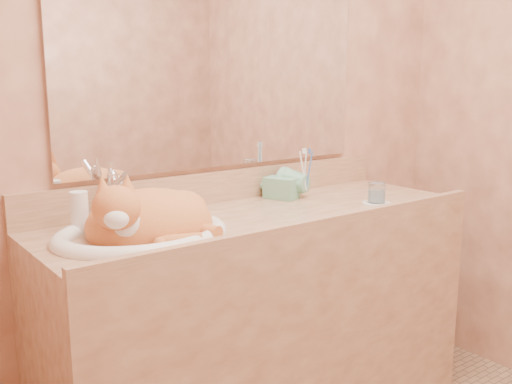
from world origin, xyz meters
TOP-DOWN VIEW (x-y plane):
  - wall_back at (0.00, 1.00)m, footprint 2.40×0.02m
  - vanity_counter at (0.00, 0.72)m, footprint 1.60×0.55m
  - mirror at (0.00, 0.99)m, footprint 1.30×0.02m
  - sink_basin at (-0.48, 0.70)m, footprint 0.58×0.51m
  - faucet at (-0.48, 0.91)m, footprint 0.05×0.13m
  - cat at (-0.47, 0.70)m, footprint 0.46×0.42m
  - soap_dispenser at (0.24, 0.83)m, footprint 0.11×0.11m
  - toothbrush_cup at (0.29, 0.83)m, footprint 0.15×0.15m
  - toothbrushes at (0.29, 0.83)m, footprint 0.03×0.03m
  - saucer at (0.42, 0.58)m, footprint 0.11×0.11m
  - water_glass at (0.42, 0.58)m, footprint 0.06×0.06m
  - lotion_bottle at (-0.62, 0.86)m, footprint 0.05×0.05m

SIDE VIEW (x-z plane):
  - vanity_counter at x=0.00m, z-range 0.00..0.85m
  - saucer at x=0.42m, z-range 0.85..0.86m
  - water_glass at x=0.42m, z-range 0.86..0.94m
  - toothbrush_cup at x=0.29m, z-range 0.85..0.96m
  - cat at x=-0.47m, z-range 0.80..1.02m
  - lotion_bottle at x=-0.62m, z-range 0.85..0.98m
  - sink_basin at x=-0.48m, z-range 0.85..1.01m
  - faucet at x=-0.48m, z-range 0.85..1.04m
  - soap_dispenser at x=0.24m, z-range 0.85..1.04m
  - toothbrushes at x=0.29m, z-range 0.87..1.07m
  - wall_back at x=0.00m, z-range 0.00..2.50m
  - mirror at x=0.00m, z-range 0.99..1.79m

